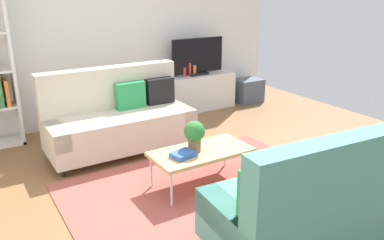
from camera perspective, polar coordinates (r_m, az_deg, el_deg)
ground_plane at (r=4.38m, az=0.64°, el=-9.82°), size 7.68×7.68×0.00m
wall_far at (r=6.42m, az=-13.11°, el=12.61°), size 6.40×0.12×2.90m
area_rug at (r=4.26m, az=2.20°, el=-10.64°), size 2.90×2.20×0.01m
couch_beige at (r=5.27m, az=-10.63°, el=0.25°), size 1.90×0.85×1.10m
couch_green at (r=3.47m, az=18.53°, el=-10.94°), size 1.96×0.99×1.10m
coffee_table at (r=4.26m, az=1.33°, el=-4.81°), size 1.10×0.56×0.42m
tv_console at (r=6.99m, az=0.72°, el=4.15°), size 1.40×0.44×0.64m
tv at (r=6.84m, az=0.83°, el=9.24°), size 1.00×0.20×0.64m
storage_trunk at (r=7.57m, az=8.20°, el=4.33°), size 0.52×0.40×0.44m
potted_plant at (r=4.15m, az=0.38°, el=-2.08°), size 0.23×0.23×0.34m
table_book_0 at (r=4.09m, az=-1.34°, el=-5.26°), size 0.27×0.23×0.03m
table_book_1 at (r=4.08m, az=-1.34°, el=-4.92°), size 0.27×0.22×0.03m
vase_0 at (r=6.65m, az=-3.76°, el=6.95°), size 0.09×0.09×0.17m
vase_1 at (r=6.72m, az=-2.61°, el=7.13°), size 0.09×0.09×0.18m
bottle_0 at (r=6.72m, az=-1.10°, el=7.06°), size 0.05×0.05×0.16m
bottle_1 at (r=6.77m, az=-0.33°, el=7.44°), size 0.05×0.05×0.23m
bottle_2 at (r=6.82m, az=0.37°, el=7.33°), size 0.06×0.06×0.18m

